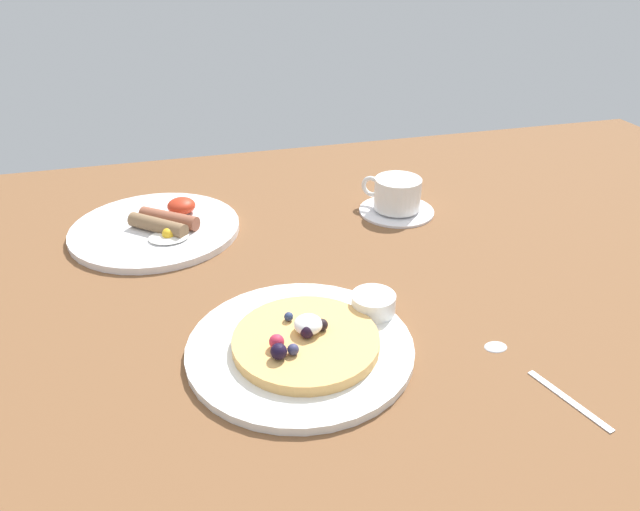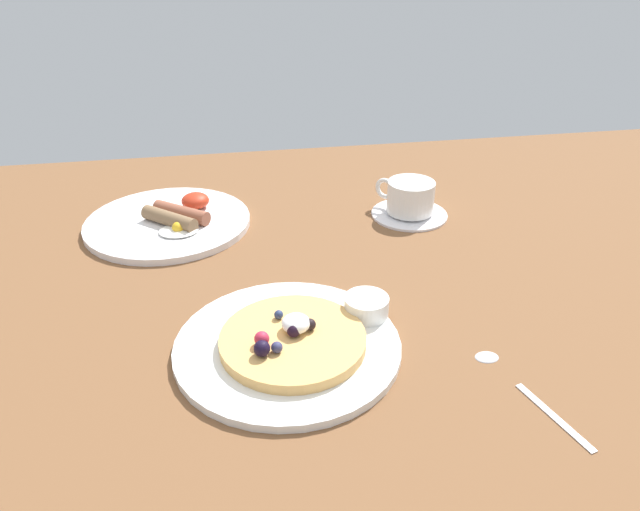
{
  "view_description": "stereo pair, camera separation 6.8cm",
  "coord_description": "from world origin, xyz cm",
  "views": [
    {
      "loc": [
        -16.01,
        -70.28,
        44.68
      ],
      "look_at": [
        2.97,
        -0.73,
        4.0
      ],
      "focal_mm": 33.27,
      "sensor_mm": 36.0,
      "label": 1
    },
    {
      "loc": [
        -9.38,
        -71.75,
        44.68
      ],
      "look_at": [
        2.97,
        -0.73,
        4.0
      ],
      "focal_mm": 33.27,
      "sensor_mm": 36.0,
      "label": 2
    }
  ],
  "objects": [
    {
      "name": "ground_plane",
      "position": [
        0.0,
        0.0,
        -1.5
      ],
      "size": [
        198.48,
        110.84,
        3.0
      ],
      "primitive_type": "cube",
      "color": "brown"
    },
    {
      "name": "pancake_plate",
      "position": [
        -3.56,
        -15.66,
        0.53
      ],
      "size": [
        27.05,
        27.05,
        1.05
      ],
      "primitive_type": "cylinder",
      "color": "white",
      "rests_on": "ground_plane"
    },
    {
      "name": "pancake_with_berries",
      "position": [
        -3.05,
        -16.28,
        1.92
      ],
      "size": [
        17.34,
        17.34,
        3.45
      ],
      "color": "#E3AA5D",
      "rests_on": "pancake_plate"
    },
    {
      "name": "syrup_ramekin",
      "position": [
        7.02,
        -11.64,
        2.36
      ],
      "size": [
        5.68,
        5.68,
        2.54
      ],
      "color": "white",
      "rests_on": "pancake_plate"
    },
    {
      "name": "breakfast_plate",
      "position": [
        -19.26,
        20.76,
        0.57
      ],
      "size": [
        27.41,
        27.41,
        1.15
      ],
      "primitive_type": "cylinder",
      "color": "white",
      "rests_on": "ground_plane"
    },
    {
      "name": "fried_breakfast",
      "position": [
        -16.81,
        20.42,
        2.28
      ],
      "size": [
        11.43,
        14.19,
        2.81
      ],
      "color": "brown",
      "rests_on": "breakfast_plate"
    },
    {
      "name": "coffee_saucer",
      "position": [
        21.96,
        17.65,
        0.42
      ],
      "size": [
        13.16,
        13.16,
        0.83
      ],
      "primitive_type": "cylinder",
      "color": "white",
      "rests_on": "ground_plane"
    },
    {
      "name": "coffee_cup",
      "position": [
        21.85,
        17.76,
        3.64
      ],
      "size": [
        9.22,
        9.28,
        5.42
      ],
      "color": "white",
      "rests_on": "coffee_saucer"
    },
    {
      "name": "teaspoon",
      "position": [
        20.49,
        -25.31,
        0.24
      ],
      "size": [
        6.12,
        16.58,
        0.6
      ],
      "color": "silver",
      "rests_on": "ground_plane"
    }
  ]
}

